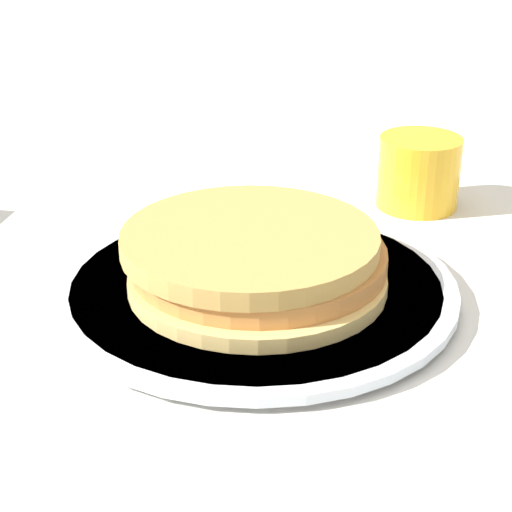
% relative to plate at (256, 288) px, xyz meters
% --- Properties ---
extents(ground_plane, '(4.00, 4.00, 0.00)m').
position_rel_plate_xyz_m(ground_plane, '(-0.02, -0.01, -0.01)').
color(ground_plane, silver).
extents(plate, '(0.29, 0.29, 0.01)m').
position_rel_plate_xyz_m(plate, '(0.00, 0.00, 0.00)').
color(plate, silver).
rests_on(plate, ground_plane).
extents(pancake_stack, '(0.20, 0.19, 0.04)m').
position_rel_plate_xyz_m(pancake_stack, '(0.00, -0.00, 0.02)').
color(pancake_stack, '#DEBA6A').
rests_on(pancake_stack, plate).
extents(juice_glass, '(0.07, 0.07, 0.07)m').
position_rel_plate_xyz_m(juice_glass, '(-0.20, 0.11, 0.03)').
color(juice_glass, yellow).
rests_on(juice_glass, ground_plane).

